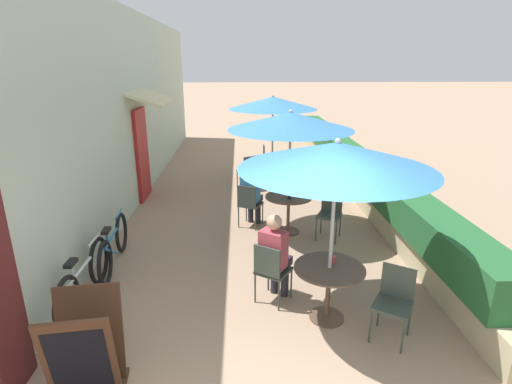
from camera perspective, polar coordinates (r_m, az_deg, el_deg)
The scene contains 23 objects.
cafe_facade_wall at distance 10.10m, azimuth -16.59°, elevation 11.68°, with size 0.98×14.41×4.20m.
planter_hedge at distance 10.52m, azimuth 13.56°, elevation 3.53°, with size 0.60×13.41×1.01m.
patio_table_near at distance 5.11m, azimuth 10.36°, elevation -12.22°, with size 0.87×0.87×0.72m.
patio_umbrella_near at distance 4.53m, azimuth 11.48°, elevation 5.07°, with size 2.23×2.23×2.31m.
cafe_chair_near_left at distance 5.03m, azimuth 19.17°, elevation -14.05°, with size 0.55×0.55×0.87m.
cafe_chair_near_right at distance 5.35m, azimuth 2.14°, elevation -10.88°, with size 0.55×0.55×0.87m.
seated_patron_near_right at distance 5.35m, azimuth 2.75°, elevation -8.78°, with size 0.49×0.51×1.25m.
coffee_cup_near at distance 5.13m, azimuth 10.95°, elevation -9.40°, with size 0.07×0.07×0.09m.
patio_table_mid at distance 7.50m, azimuth 4.66°, elevation -1.83°, with size 0.87×0.87×0.72m.
patio_umbrella_mid at distance 7.12m, azimuth 4.98°, elevation 10.06°, with size 2.23×2.23×2.31m.
cafe_chair_mid_left at distance 7.71m, azimuth -1.00°, elevation -1.47°, with size 0.53×0.53×0.87m.
seated_patron_mid_left at distance 7.75m, azimuth -0.67°, elevation -0.03°, with size 0.46×0.50×1.25m.
cafe_chair_mid_right at distance 7.39m, azimuth 10.55°, elevation -2.68°, with size 0.53×0.53×0.87m.
coffee_cup_mid at distance 7.28m, azimuth 4.82°, elevation -0.66°, with size 0.07×0.07×0.09m.
patio_table_far at distance 10.52m, azimuth 2.32°, elevation 4.11°, with size 0.87×0.87×0.72m.
patio_umbrella_far at distance 10.25m, azimuth 2.44°, elevation 12.60°, with size 2.23×2.23×2.31m.
cafe_chair_far_left at distance 11.27m, azimuth 1.67°, elevation 4.90°, with size 0.41×0.41×0.87m.
cafe_chair_far_right at distance 10.06m, azimuth -1.12°, elevation 3.26°, with size 0.54×0.54×0.87m.
cafe_chair_far_back at distance 10.29m, azimuth 6.40°, elevation 3.49°, with size 0.55×0.55×0.87m.
coffee_cup_far at distance 10.50m, azimuth 2.73°, elevation 5.28°, with size 0.07×0.07×0.09m.
bicycle_leaning at distance 5.88m, azimuth -23.32°, elevation -11.37°, with size 0.10×1.79×0.79m.
bicycle_second at distance 6.70m, azimuth -19.66°, elevation -7.25°, with size 0.17×1.77×0.77m.
menu_board at distance 4.40m, azimuth -23.18°, elevation -19.85°, with size 0.71×0.70×1.02m.
Camera 1 is at (-0.11, -2.68, 3.12)m, focal length 28.00 mm.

